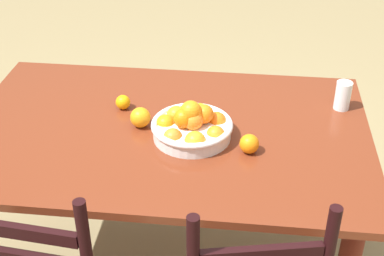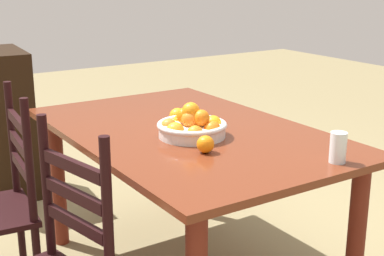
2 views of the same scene
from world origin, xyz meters
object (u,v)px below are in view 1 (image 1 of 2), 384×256
dining_table (166,152)px  fruit_bowl (192,125)px  drinking_glass (343,96)px  orange_loose_2 (123,102)px  orange_loose_1 (140,117)px  orange_loose_0 (249,144)px

dining_table → fruit_bowl: (-0.11, 0.05, 0.17)m
dining_table → drinking_glass: (-0.70, -0.24, 0.17)m
orange_loose_2 → fruit_bowl: bearing=149.9°
dining_table → orange_loose_1: orange_loose_1 is taller
dining_table → orange_loose_1: size_ratio=19.88×
fruit_bowl → drinking_glass: size_ratio=2.59×
orange_loose_1 → orange_loose_0: bearing=163.1°
orange_loose_1 → dining_table: bearing=176.2°
dining_table → drinking_glass: 0.76m
orange_loose_1 → orange_loose_2: size_ratio=1.33×
fruit_bowl → orange_loose_2: (0.31, -0.18, -0.02)m
dining_table → fruit_bowl: 0.20m
orange_loose_0 → drinking_glass: (-0.37, -0.36, 0.02)m
orange_loose_0 → orange_loose_1: size_ratio=0.90×
fruit_bowl → drinking_glass: bearing=-154.4°
orange_loose_1 → orange_loose_2: bearing=-52.2°
orange_loose_2 → drinking_glass: bearing=-173.4°
orange_loose_1 → drinking_glass: drinking_glass is taller
orange_loose_0 → drinking_glass: size_ratio=0.60×
orange_loose_1 → drinking_glass: (-0.80, -0.23, 0.02)m
orange_loose_0 → orange_loose_2: size_ratio=1.20×
orange_loose_1 → orange_loose_2: (0.10, -0.13, -0.01)m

